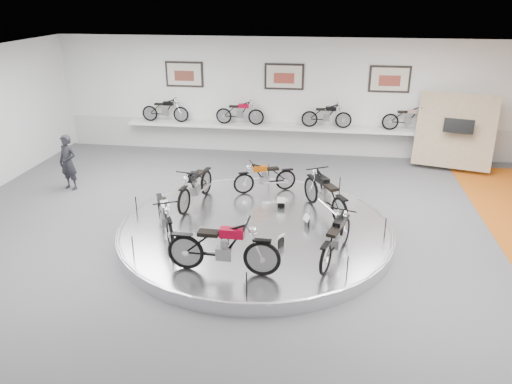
# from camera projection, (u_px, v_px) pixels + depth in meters

# --- Properties ---
(floor) EXTENTS (16.00, 16.00, 0.00)m
(floor) POSITION_uv_depth(u_px,v_px,m) (253.00, 242.00, 11.57)
(floor) COLOR #4F4F51
(floor) RESTS_ON ground
(ceiling) EXTENTS (16.00, 16.00, 0.00)m
(ceiling) POSITION_uv_depth(u_px,v_px,m) (253.00, 66.00, 10.06)
(ceiling) COLOR white
(ceiling) RESTS_ON wall_back
(wall_back) EXTENTS (16.00, 0.00, 16.00)m
(wall_back) POSITION_uv_depth(u_px,v_px,m) (284.00, 97.00, 17.23)
(wall_back) COLOR silver
(wall_back) RESTS_ON floor
(dado_band) EXTENTS (15.68, 0.04, 1.10)m
(dado_band) POSITION_uv_depth(u_px,v_px,m) (283.00, 138.00, 17.76)
(dado_band) COLOR #BCBCBA
(dado_band) RESTS_ON floor
(display_platform) EXTENTS (6.40, 6.40, 0.30)m
(display_platform) POSITION_uv_depth(u_px,v_px,m) (255.00, 231.00, 11.79)
(display_platform) COLOR silver
(display_platform) RESTS_ON floor
(platform_rim) EXTENTS (6.40, 6.40, 0.10)m
(platform_rim) POSITION_uv_depth(u_px,v_px,m) (255.00, 226.00, 11.74)
(platform_rim) COLOR #B2B2BA
(platform_rim) RESTS_ON display_platform
(shelf) EXTENTS (11.00, 0.55, 0.10)m
(shelf) POSITION_uv_depth(u_px,v_px,m) (282.00, 127.00, 17.33)
(shelf) COLOR silver
(shelf) RESTS_ON wall_back
(poster_left) EXTENTS (1.35, 0.06, 0.88)m
(poster_left) POSITION_uv_depth(u_px,v_px,m) (184.00, 74.00, 17.40)
(poster_left) COLOR beige
(poster_left) RESTS_ON wall_back
(poster_center) EXTENTS (1.35, 0.06, 0.88)m
(poster_center) POSITION_uv_depth(u_px,v_px,m) (284.00, 77.00, 16.93)
(poster_center) COLOR beige
(poster_center) RESTS_ON wall_back
(poster_right) EXTENTS (1.35, 0.06, 0.88)m
(poster_right) POSITION_uv_depth(u_px,v_px,m) (390.00, 79.00, 16.46)
(poster_right) COLOR beige
(poster_right) RESTS_ON wall_back
(display_panel) EXTENTS (2.56, 1.52, 2.30)m
(display_panel) POSITION_uv_depth(u_px,v_px,m) (455.00, 131.00, 15.93)
(display_panel) COLOR tan
(display_panel) RESTS_ON floor
(shelf_bike_a) EXTENTS (1.22, 0.43, 0.73)m
(shelf_bike_a) POSITION_uv_depth(u_px,v_px,m) (165.00, 112.00, 17.74)
(shelf_bike_a) COLOR black
(shelf_bike_a) RESTS_ON shelf
(shelf_bike_b) EXTENTS (1.22, 0.43, 0.73)m
(shelf_bike_b) POSITION_uv_depth(u_px,v_px,m) (240.00, 114.00, 17.38)
(shelf_bike_b) COLOR maroon
(shelf_bike_b) RESTS_ON shelf
(shelf_bike_c) EXTENTS (1.22, 0.43, 0.73)m
(shelf_bike_c) POSITION_uv_depth(u_px,v_px,m) (326.00, 117.00, 16.97)
(shelf_bike_c) COLOR black
(shelf_bike_c) RESTS_ON shelf
(shelf_bike_d) EXTENTS (1.22, 0.43, 0.73)m
(shelf_bike_d) POSITION_uv_depth(u_px,v_px,m) (408.00, 120.00, 16.61)
(shelf_bike_d) COLOR silver
(shelf_bike_d) RESTS_ON shelf
(bike_a) EXTENTS (1.45, 1.87, 1.06)m
(bike_a) POSITION_uv_depth(u_px,v_px,m) (325.00, 193.00, 12.15)
(bike_a) COLOR black
(bike_a) RESTS_ON display_platform
(bike_b) EXTENTS (1.57, 1.05, 0.87)m
(bike_b) POSITION_uv_depth(u_px,v_px,m) (265.00, 177.00, 13.51)
(bike_b) COLOR #A94705
(bike_b) RESTS_ON display_platform
(bike_c) EXTENTS (0.88, 1.80, 1.02)m
(bike_c) POSITION_uv_depth(u_px,v_px,m) (195.00, 185.00, 12.72)
(bike_c) COLOR black
(bike_c) RESTS_ON display_platform
(bike_d) EXTENTS (1.28, 1.76, 0.98)m
(bike_d) POSITION_uv_depth(u_px,v_px,m) (165.00, 215.00, 11.06)
(bike_d) COLOR silver
(bike_d) RESTS_ON display_platform
(bike_e) EXTENTS (1.92, 0.71, 1.12)m
(bike_e) POSITION_uv_depth(u_px,v_px,m) (223.00, 247.00, 9.57)
(bike_e) COLOR maroon
(bike_e) RESTS_ON display_platform
(bike_f) EXTENTS (1.04, 1.73, 0.96)m
(bike_f) POSITION_uv_depth(u_px,v_px,m) (336.00, 238.00, 10.09)
(bike_f) COLOR black
(bike_f) RESTS_ON display_platform
(visitor) EXTENTS (0.68, 0.55, 1.62)m
(visitor) POSITION_uv_depth(u_px,v_px,m) (68.00, 162.00, 14.40)
(visitor) COLOR black
(visitor) RESTS_ON floor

